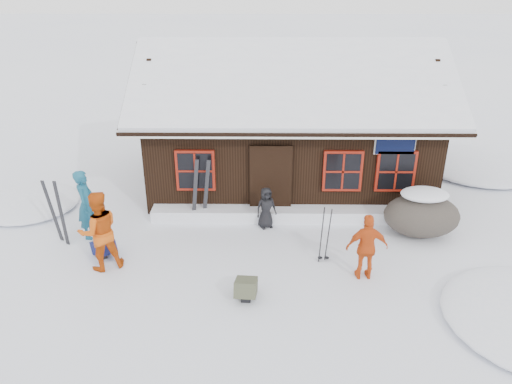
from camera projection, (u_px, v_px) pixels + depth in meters
ground at (233, 265)px, 11.56m from camera, size 120.00×120.00×0.00m
mountain_hut at (289, 132)px, 15.39m from camera, size 8.90×6.09×4.42m
snow_drift at (292, 213)px, 13.51m from camera, size 7.60×0.60×0.35m
snow_mounds at (299, 226)px, 13.23m from camera, size 20.60×13.20×0.48m
skier_teal at (86, 204)px, 12.40m from camera, size 0.47×0.68×1.80m
skier_orange_left at (99, 231)px, 11.06m from camera, size 1.15×1.06×1.89m
skier_orange_right at (367, 247)px, 10.77m from camera, size 0.92×0.42×1.55m
skier_crouched at (266, 208)px, 12.96m from camera, size 0.64×0.54×1.12m
boulder at (422, 214)px, 12.63m from camera, size 1.91×1.43×1.12m
ski_pair_mid at (57, 213)px, 12.18m from camera, size 0.53×0.26×1.70m
ski_pair_right at (201, 191)px, 13.20m from camera, size 0.58×0.20×1.79m
ski_poles at (325, 236)px, 11.42m from camera, size 0.25×0.13×1.42m
backpack_blue at (104, 250)px, 11.85m from camera, size 0.70×0.71×0.31m
backpack_olive at (246, 290)px, 10.38m from camera, size 0.49×0.63×0.32m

